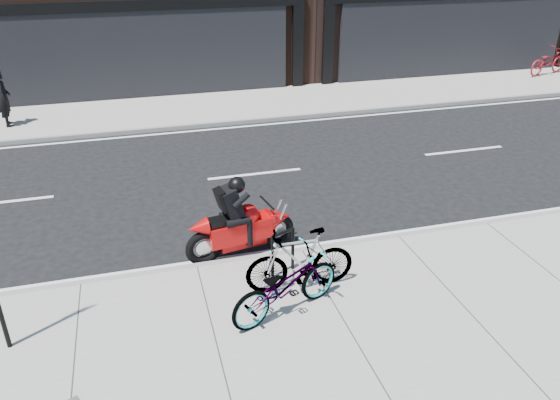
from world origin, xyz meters
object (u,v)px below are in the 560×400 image
object	(u,v)px
bicycle_front	(285,285)
pedestrian	(3,98)
motorcycle	(245,223)
bike_rack	(283,249)
bicycle_rear	(300,260)
bicycle_far	(548,61)

from	to	relation	value
bicycle_front	pedestrian	xyz separation A→B (m)	(-5.68, 11.00, 0.33)
bicycle_front	motorcycle	world-z (taller)	motorcycle
bike_rack	pedestrian	size ratio (longest dim) A/B	0.50
bicycle_front	motorcycle	xyz separation A→B (m)	(-0.18, 2.08, 0.01)
pedestrian	motorcycle	bearing A→B (deg)	-158.37
bike_rack	motorcycle	distance (m)	1.11
bike_rack	motorcycle	xyz separation A→B (m)	(-0.44, 1.02, 0.03)
bicycle_rear	pedestrian	world-z (taller)	pedestrian
bike_rack	motorcycle	size ratio (longest dim) A/B	0.39
bicycle_rear	bicycle_far	world-z (taller)	bicycle_rear
motorcycle	pedestrian	distance (m)	10.49
bicycle_far	pedestrian	bearing A→B (deg)	77.77
bicycle_far	bicycle_rear	bearing A→B (deg)	113.78
pedestrian	bicycle_far	bearing A→B (deg)	-97.18
pedestrian	bicycle_far	world-z (taller)	pedestrian
bicycle_front	bicycle_far	distance (m)	18.92
bicycle_far	motorcycle	bearing A→B (deg)	108.79
bike_rack	bicycle_far	xyz separation A→B (m)	(14.36, 10.95, 0.04)
bicycle_rear	bicycle_front	bearing A→B (deg)	-34.29
bike_rack	bicycle_rear	world-z (taller)	bicycle_rear
bicycle_rear	bicycle_far	distance (m)	18.24
bicycle_rear	pedestrian	size ratio (longest dim) A/B	1.08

